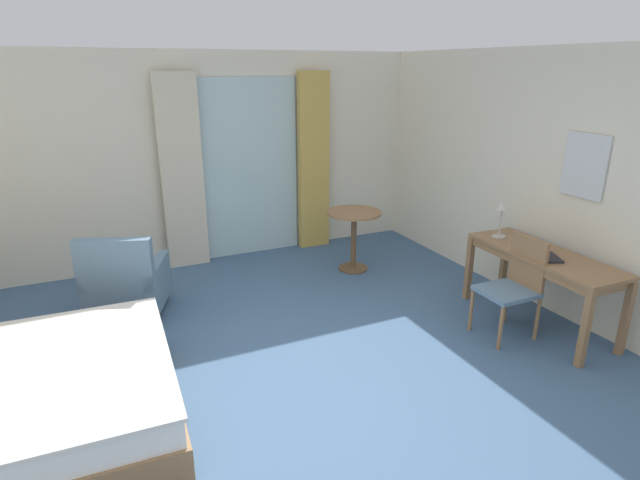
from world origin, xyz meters
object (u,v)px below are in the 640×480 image
object	(u,v)px
desk_chair	(515,282)
desk_lamp	(502,211)
closed_book	(548,257)
writing_desk	(543,262)
bed	(13,404)
armchair_by_window	(126,284)
round_cafe_table	(354,227)

from	to	relation	value
desk_chair	desk_lamp	bearing A→B (deg)	62.71
closed_book	writing_desk	bearing A→B (deg)	77.03
bed	armchair_by_window	world-z (taller)	bed
closed_book	round_cafe_table	xyz separation A→B (m)	(-0.85, 2.13, -0.20)
bed	round_cafe_table	size ratio (longest dim) A/B	2.73
writing_desk	desk_lamp	size ratio (longest dim) A/B	3.77
writing_desk	desk_chair	distance (m)	0.40
writing_desk	desk_lamp	bearing A→B (deg)	100.10
desk_lamp	armchair_by_window	world-z (taller)	desk_lamp
closed_book	armchair_by_window	xyz separation A→B (m)	(-3.52, 1.98, -0.40)
desk_lamp	closed_book	world-z (taller)	desk_lamp
desk_lamp	armchair_by_window	bearing A→B (deg)	159.12
closed_book	round_cafe_table	bearing A→B (deg)	135.86
desk_chair	armchair_by_window	world-z (taller)	desk_chair
armchair_by_window	round_cafe_table	xyz separation A→B (m)	(2.67, 0.16, 0.20)
desk_chair	bed	bearing A→B (deg)	175.34
closed_book	round_cafe_table	distance (m)	2.31
round_cafe_table	desk_lamp	bearing A→B (deg)	-60.28
desk_chair	round_cafe_table	size ratio (longest dim) A/B	1.26
bed	desk_lamp	distance (m)	4.46
desk_lamp	closed_book	size ratio (longest dim) A/B	1.57
closed_book	armchair_by_window	bearing A→B (deg)	174.74
desk_chair	armchair_by_window	distance (m)	3.76
bed	round_cafe_table	world-z (taller)	bed
writing_desk	bed	bearing A→B (deg)	176.19
closed_book	desk_chair	bearing A→B (deg)	-173.52
writing_desk	desk_chair	world-z (taller)	desk_chair
desk_lamp	round_cafe_table	size ratio (longest dim) A/B	0.54
closed_book	armchair_by_window	size ratio (longest dim) A/B	0.28
armchair_by_window	desk_lamp	bearing A→B (deg)	-20.88
bed	closed_book	xyz separation A→B (m)	(4.39, -0.42, 0.50)
writing_desk	closed_book	world-z (taller)	closed_book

